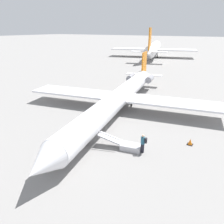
# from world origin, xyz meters

# --- Properties ---
(ground_plane) EXTENTS (600.00, 600.00, 0.00)m
(ground_plane) POSITION_xyz_m (0.00, 0.00, 0.00)
(ground_plane) COLOR gray
(airplane_main) EXTENTS (33.52, 26.14, 6.22)m
(airplane_main) POSITION_xyz_m (-0.92, -0.18, 1.85)
(airplane_main) COLOR silver
(airplane_main) RESTS_ON ground
(airplane_far_right) EXTENTS (41.07, 31.51, 10.43)m
(airplane_far_right) POSITION_xyz_m (-58.45, -17.81, 3.11)
(airplane_far_right) COLOR white
(airplane_far_right) RESTS_ON ground
(boarding_stairs) EXTENTS (1.77, 4.13, 1.60)m
(boarding_stairs) POSITION_xyz_m (7.55, 5.24, 0.36)
(boarding_stairs) COLOR #B2B2B7
(boarding_stairs) RESTS_ON ground
(passenger) EXTENTS (0.39, 0.56, 1.74)m
(passenger) POSITION_xyz_m (7.37, 6.73, 1.00)
(passenger) COLOR #23232D
(passenger) RESTS_ON ground
(traffic_cone_near_stairs) EXTENTS (0.53, 0.53, 0.58)m
(traffic_cone_near_stairs) POSITION_xyz_m (3.82, 9.98, 0.27)
(traffic_cone_near_stairs) COLOR black
(traffic_cone_near_stairs) RESTS_ON ground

